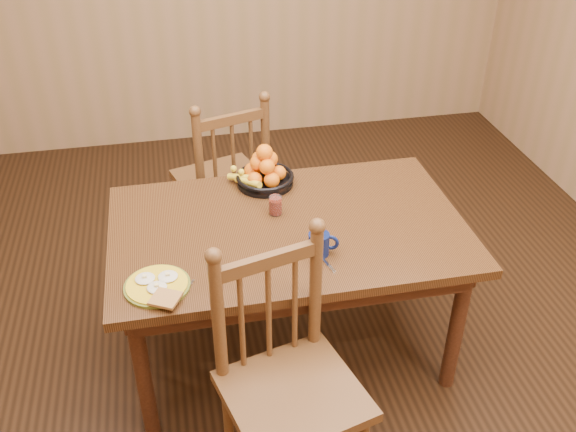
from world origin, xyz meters
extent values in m
cube|color=black|center=(0.00, 0.00, 0.00)|extent=(4.50, 5.00, 0.01)
cube|color=black|center=(0.00, 0.00, 0.73)|extent=(1.60, 1.00, 0.04)
cube|color=black|center=(0.00, 0.42, 0.65)|extent=(1.40, 0.04, 0.10)
cube|color=black|center=(0.00, -0.42, 0.65)|extent=(1.40, 0.04, 0.10)
cube|color=black|center=(0.72, 0.00, 0.65)|extent=(0.04, 0.84, 0.10)
cube|color=black|center=(-0.72, 0.00, 0.65)|extent=(0.04, 0.84, 0.10)
cylinder|color=black|center=(-0.70, -0.40, 0.35)|extent=(0.07, 0.07, 0.70)
cylinder|color=black|center=(0.70, -0.40, 0.35)|extent=(0.07, 0.07, 0.70)
cylinder|color=black|center=(-0.70, 0.40, 0.35)|extent=(0.07, 0.07, 0.70)
cylinder|color=black|center=(0.70, 0.40, 0.35)|extent=(0.07, 0.07, 0.70)
cube|color=#482C15|center=(-0.22, 0.91, 0.49)|extent=(0.59, 0.57, 0.04)
cylinder|color=#482C15|center=(-0.08, 1.14, 0.23)|extent=(0.04, 0.04, 0.47)
cylinder|color=#482C15|center=(-0.46, 1.03, 0.23)|extent=(0.04, 0.04, 0.47)
cylinder|color=#482C15|center=(0.02, 0.79, 0.23)|extent=(0.04, 0.04, 0.47)
cylinder|color=#482C15|center=(-0.35, 0.67, 0.23)|extent=(0.04, 0.04, 0.47)
cylinder|color=#482C15|center=(0.03, 0.77, 0.77)|extent=(0.05, 0.05, 0.56)
cylinder|color=#482C15|center=(-0.34, 0.65, 0.77)|extent=(0.05, 0.05, 0.56)
cylinder|color=#482C15|center=(-0.16, 0.71, 0.72)|extent=(0.02, 0.02, 0.43)
cube|color=#482C15|center=(-0.16, 0.71, 0.96)|extent=(0.38, 0.14, 0.05)
cube|color=#482C15|center=(-0.13, -0.76, 0.50)|extent=(0.59, 0.58, 0.04)
cylinder|color=#482C15|center=(-0.38, -0.63, 0.24)|extent=(0.04, 0.04, 0.48)
cylinder|color=#482C15|center=(0.01, -0.52, 0.24)|extent=(0.04, 0.04, 0.48)
cylinder|color=#482C15|center=(-0.38, -0.60, 0.79)|extent=(0.05, 0.05, 0.58)
cylinder|color=#482C15|center=(0.01, -0.50, 0.79)|extent=(0.05, 0.05, 0.58)
cylinder|color=#482C15|center=(-0.19, -0.55, 0.73)|extent=(0.02, 0.02, 0.45)
cube|color=#482C15|center=(-0.19, -0.55, 0.99)|extent=(0.40, 0.14, 0.06)
cylinder|color=#59601E|center=(-0.59, -0.32, 0.76)|extent=(0.26, 0.26, 0.01)
cylinder|color=gold|center=(-0.59, -0.32, 0.76)|extent=(0.24, 0.24, 0.01)
ellipsoid|color=silver|center=(-0.64, -0.29, 0.77)|extent=(0.08, 0.08, 0.01)
cube|color=#F2E08C|center=(-0.64, -0.29, 0.79)|extent=(0.02, 0.02, 0.01)
ellipsoid|color=silver|center=(-0.55, -0.29, 0.77)|extent=(0.08, 0.08, 0.01)
cube|color=#F2E08C|center=(-0.55, -0.29, 0.79)|extent=(0.02, 0.02, 0.01)
ellipsoid|color=silver|center=(-0.59, -0.35, 0.77)|extent=(0.08, 0.08, 0.01)
cube|color=#F2E08C|center=(-0.59, -0.35, 0.79)|extent=(0.02, 0.02, 0.01)
cube|color=brown|center=(-0.56, -0.43, 0.78)|extent=(0.14, 0.14, 0.01)
cube|color=silver|center=(0.10, -0.31, 0.75)|extent=(0.05, 0.14, 0.00)
cube|color=silver|center=(0.11, -0.22, 0.75)|extent=(0.04, 0.05, 0.00)
cube|color=silver|center=(-0.48, -0.36, 0.75)|extent=(0.08, 0.11, 0.00)
ellipsoid|color=silver|center=(-0.50, -0.29, 0.76)|extent=(0.03, 0.04, 0.01)
cylinder|color=#0B143E|center=(0.08, -0.24, 0.80)|extent=(0.09, 0.09, 0.10)
torus|color=#0B143E|center=(0.14, -0.24, 0.80)|extent=(0.07, 0.04, 0.07)
cylinder|color=black|center=(0.08, -0.24, 0.85)|extent=(0.08, 0.08, 0.00)
cylinder|color=silver|center=(-0.04, 0.11, 0.80)|extent=(0.06, 0.06, 0.09)
cylinder|color=maroon|center=(-0.04, 0.11, 0.79)|extent=(0.05, 0.05, 0.07)
cylinder|color=black|center=(-0.04, 0.38, 0.76)|extent=(0.28, 0.28, 0.02)
torus|color=black|center=(-0.04, 0.38, 0.80)|extent=(0.29, 0.29, 0.02)
cylinder|color=black|center=(-0.04, 0.38, 0.75)|extent=(0.10, 0.10, 0.01)
sphere|color=orange|center=(0.03, 0.38, 0.81)|extent=(0.07, 0.07, 0.07)
sphere|color=orange|center=(-0.02, 0.45, 0.81)|extent=(0.08, 0.08, 0.08)
sphere|color=orange|center=(-0.10, 0.42, 0.81)|extent=(0.08, 0.08, 0.08)
sphere|color=orange|center=(-0.10, 0.34, 0.81)|extent=(0.07, 0.07, 0.07)
sphere|color=orange|center=(-0.02, 0.31, 0.81)|extent=(0.08, 0.08, 0.08)
sphere|color=orange|center=(-0.01, 0.41, 0.87)|extent=(0.08, 0.08, 0.08)
sphere|color=orange|center=(-0.07, 0.39, 0.87)|extent=(0.07, 0.07, 0.07)
sphere|color=orange|center=(-0.03, 0.34, 0.87)|extent=(0.08, 0.08, 0.08)
sphere|color=orange|center=(-0.04, 0.38, 0.93)|extent=(0.08, 0.08, 0.08)
sphere|color=orange|center=(-0.06, 0.43, 0.87)|extent=(0.07, 0.07, 0.07)
cylinder|color=yellow|center=(-0.13, 0.34, 0.80)|extent=(0.10, 0.17, 0.07)
cylinder|color=yellow|center=(-0.15, 0.39, 0.80)|extent=(0.14, 0.15, 0.07)
camera|label=1|loc=(-0.48, -2.35, 2.39)|focal=40.00mm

